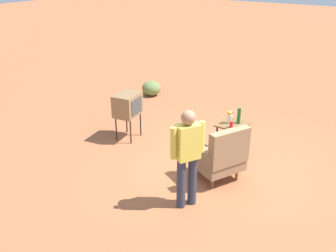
{
  "coord_description": "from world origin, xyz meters",
  "views": [
    {
      "loc": [
        5.38,
        2.52,
        3.59
      ],
      "look_at": [
        0.04,
        -1.06,
        0.65
      ],
      "focal_mm": 38.64,
      "sensor_mm": 36.0,
      "label": 1
    }
  ],
  "objects_px": {
    "side_table": "(232,128)",
    "person_standing": "(187,154)",
    "soda_can_red": "(231,125)",
    "armchair": "(220,155)",
    "flower_vase": "(230,116)",
    "bottle_wine_green": "(239,116)",
    "tv_on_stand": "(128,105)"
  },
  "relations": [
    {
      "from": "armchair",
      "to": "bottle_wine_green",
      "type": "xyz_separation_m",
      "value": [
        -1.08,
        -0.15,
        0.33
      ]
    },
    {
      "from": "person_standing",
      "to": "bottle_wine_green",
      "type": "bearing_deg",
      "value": -178.62
    },
    {
      "from": "tv_on_stand",
      "to": "person_standing",
      "type": "relative_size",
      "value": 0.63
    },
    {
      "from": "side_table",
      "to": "person_standing",
      "type": "distance_m",
      "value": 2.01
    },
    {
      "from": "side_table",
      "to": "soda_can_red",
      "type": "height_order",
      "value": "soda_can_red"
    },
    {
      "from": "bottle_wine_green",
      "to": "armchair",
      "type": "bearing_deg",
      "value": 8.13
    },
    {
      "from": "armchair",
      "to": "person_standing",
      "type": "relative_size",
      "value": 0.65
    },
    {
      "from": "side_table",
      "to": "person_standing",
      "type": "height_order",
      "value": "person_standing"
    },
    {
      "from": "soda_can_red",
      "to": "bottle_wine_green",
      "type": "bearing_deg",
      "value": 172.33
    },
    {
      "from": "tv_on_stand",
      "to": "flower_vase",
      "type": "distance_m",
      "value": 2.21
    },
    {
      "from": "side_table",
      "to": "tv_on_stand",
      "type": "height_order",
      "value": "tv_on_stand"
    },
    {
      "from": "person_standing",
      "to": "soda_can_red",
      "type": "height_order",
      "value": "person_standing"
    },
    {
      "from": "flower_vase",
      "to": "soda_can_red",
      "type": "bearing_deg",
      "value": 32.68
    },
    {
      "from": "flower_vase",
      "to": "armchair",
      "type": "bearing_deg",
      "value": 16.77
    },
    {
      "from": "soda_can_red",
      "to": "flower_vase",
      "type": "distance_m",
      "value": 0.22
    },
    {
      "from": "person_standing",
      "to": "soda_can_red",
      "type": "xyz_separation_m",
      "value": [
        -1.78,
        -0.08,
        -0.21
      ]
    },
    {
      "from": "person_standing",
      "to": "soda_can_red",
      "type": "bearing_deg",
      "value": -177.3
    },
    {
      "from": "tv_on_stand",
      "to": "person_standing",
      "type": "xyz_separation_m",
      "value": [
        1.37,
        2.32,
        0.16
      ]
    },
    {
      "from": "side_table",
      "to": "person_standing",
      "type": "relative_size",
      "value": 0.41
    },
    {
      "from": "tv_on_stand",
      "to": "flower_vase",
      "type": "bearing_deg",
      "value": 105.23
    },
    {
      "from": "armchair",
      "to": "flower_vase",
      "type": "relative_size",
      "value": 4.0
    },
    {
      "from": "armchair",
      "to": "person_standing",
      "type": "height_order",
      "value": "person_standing"
    },
    {
      "from": "armchair",
      "to": "side_table",
      "type": "height_order",
      "value": "armchair"
    },
    {
      "from": "person_standing",
      "to": "soda_can_red",
      "type": "relative_size",
      "value": 13.44
    },
    {
      "from": "bottle_wine_green",
      "to": "side_table",
      "type": "bearing_deg",
      "value": -46.93
    },
    {
      "from": "tv_on_stand",
      "to": "bottle_wine_green",
      "type": "bearing_deg",
      "value": 106.47
    },
    {
      "from": "tv_on_stand",
      "to": "person_standing",
      "type": "height_order",
      "value": "person_standing"
    },
    {
      "from": "person_standing",
      "to": "flower_vase",
      "type": "bearing_deg",
      "value": -174.38
    },
    {
      "from": "side_table",
      "to": "tv_on_stand",
      "type": "bearing_deg",
      "value": -74.8
    },
    {
      "from": "person_standing",
      "to": "bottle_wine_green",
      "type": "xyz_separation_m",
      "value": [
        -2.04,
        -0.05,
        -0.11
      ]
    },
    {
      "from": "armchair",
      "to": "person_standing",
      "type": "distance_m",
      "value": 1.07
    },
    {
      "from": "person_standing",
      "to": "flower_vase",
      "type": "relative_size",
      "value": 6.19
    }
  ]
}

